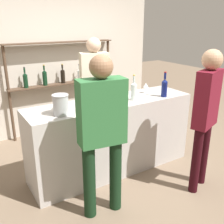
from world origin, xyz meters
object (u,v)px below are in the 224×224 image
object	(u,v)px
wine_glass	(146,85)
customer_right	(206,110)
counter_bottle_1	(134,90)
counter_bottle_0	(97,90)
counter_bottle_3	(109,96)
server_behind_counter	(95,83)
ice_bucket	(61,105)
cork_jar	(62,105)
counter_bottle_2	(164,87)
customer_left	(102,127)

from	to	relation	value
wine_glass	customer_right	size ratio (longest dim) A/B	0.09
counter_bottle_1	wine_glass	world-z (taller)	counter_bottle_1
counter_bottle_0	counter_bottle_3	distance (m)	0.27
counter_bottle_0	server_behind_counter	size ratio (longest dim) A/B	0.21
counter_bottle_0	ice_bucket	world-z (taller)	counter_bottle_0
counter_bottle_3	cork_jar	world-z (taller)	counter_bottle_3
counter_bottle_2	customer_left	world-z (taller)	customer_left
counter_bottle_3	cork_jar	distance (m)	0.60
counter_bottle_2	ice_bucket	bearing A→B (deg)	177.89
counter_bottle_3	ice_bucket	size ratio (longest dim) A/B	1.28
customer_left	ice_bucket	bearing A→B (deg)	28.94
cork_jar	customer_left	xyz separation A→B (m)	(0.14, -0.72, -0.07)
counter_bottle_3	ice_bucket	world-z (taller)	counter_bottle_3
wine_glass	customer_right	bearing A→B (deg)	-86.29
counter_bottle_2	cork_jar	world-z (taller)	counter_bottle_2
counter_bottle_0	customer_left	xyz separation A→B (m)	(-0.42, -0.86, -0.15)
customer_left	customer_right	distance (m)	1.30
server_behind_counter	customer_left	bearing A→B (deg)	-12.12
counter_bottle_3	customer_right	distance (m)	1.19
counter_bottle_0	cork_jar	world-z (taller)	counter_bottle_0
counter_bottle_1	server_behind_counter	xyz separation A→B (m)	(-0.03, 1.05, -0.10)
counter_bottle_0	counter_bottle_1	world-z (taller)	counter_bottle_0
counter_bottle_3	cork_jar	bearing A→B (deg)	167.11
wine_glass	server_behind_counter	xyz separation A→B (m)	(-0.40, 0.85, -0.08)
counter_bottle_1	customer_right	size ratio (longest dim) A/B	0.20
ice_bucket	customer_left	world-z (taller)	customer_left
ice_bucket	customer_right	distance (m)	1.70
counter_bottle_1	cork_jar	size ratio (longest dim) A/B	2.61
server_behind_counter	counter_bottle_3	bearing A→B (deg)	-5.12
ice_bucket	customer_right	size ratio (longest dim) A/B	0.14
counter_bottle_3	customer_right	size ratio (longest dim) A/B	0.17
wine_glass	ice_bucket	distance (m)	1.44
counter_bottle_2	cork_jar	bearing A→B (deg)	171.56
counter_bottle_2	counter_bottle_0	bearing A→B (deg)	158.14
counter_bottle_1	cork_jar	bearing A→B (deg)	172.95
counter_bottle_0	wine_glass	world-z (taller)	counter_bottle_0
wine_glass	ice_bucket	size ratio (longest dim) A/B	0.65
wine_glass	server_behind_counter	distance (m)	0.94
counter_bottle_3	counter_bottle_0	bearing A→B (deg)	93.93
counter_bottle_3	ice_bucket	bearing A→B (deg)	-177.75
customer_left	customer_right	bearing A→B (deg)	-92.68
counter_bottle_1	wine_glass	bearing A→B (deg)	28.18
counter_bottle_3	server_behind_counter	world-z (taller)	server_behind_counter
counter_bottle_0	customer_right	bearing A→B (deg)	-52.27
cork_jar	customer_left	world-z (taller)	customer_left
counter_bottle_2	wine_glass	bearing A→B (deg)	108.05
counter_bottle_1	customer_right	bearing A→B (deg)	-62.60
counter_bottle_2	ice_bucket	world-z (taller)	counter_bottle_2
customer_left	counter_bottle_1	bearing A→B (deg)	-46.24
server_behind_counter	counter_bottle_1	bearing A→B (deg)	15.82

